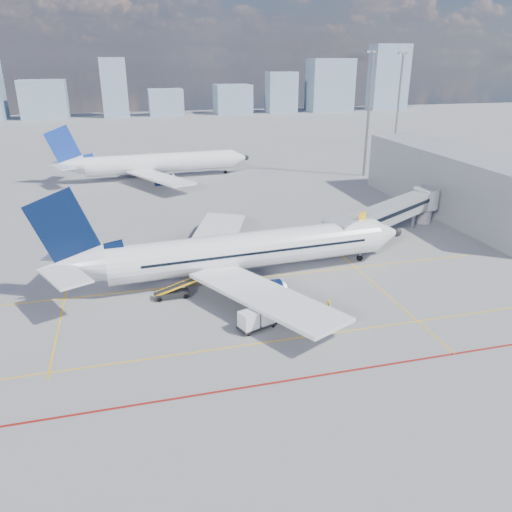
# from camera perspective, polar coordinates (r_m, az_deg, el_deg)

# --- Properties ---
(ground) EXTENTS (420.00, 420.00, 0.00)m
(ground) POSITION_cam_1_polar(r_m,az_deg,el_deg) (51.33, 0.90, -6.23)
(ground) COLOR slate
(ground) RESTS_ON ground
(apron_markings) EXTENTS (90.00, 35.12, 0.01)m
(apron_markings) POSITION_cam_1_polar(r_m,az_deg,el_deg) (47.90, 1.50, -8.43)
(apron_markings) COLOR #EEAA0C
(apron_markings) RESTS_ON ground
(jet_bridge) EXTENTS (23.55, 15.78, 6.30)m
(jet_bridge) POSITION_cam_1_polar(r_m,az_deg,el_deg) (73.21, 15.31, 4.83)
(jet_bridge) COLOR gray
(jet_bridge) RESTS_ON ground
(terminal_block) EXTENTS (10.00, 42.00, 10.00)m
(terminal_block) POSITION_cam_1_polar(r_m,az_deg,el_deg) (89.11, 21.85, 7.82)
(terminal_block) COLOR gray
(terminal_block) RESTS_ON ground
(floodlight_mast_ne) EXTENTS (3.20, 0.61, 25.45)m
(floodlight_mast_ne) POSITION_cam_1_polar(r_m,az_deg,el_deg) (111.21, 12.75, 15.81)
(floodlight_mast_ne) COLOR slate
(floodlight_mast_ne) RESTS_ON ground
(floodlight_mast_far) EXTENTS (3.20, 0.61, 25.45)m
(floodlight_mast_far) POSITION_cam_1_polar(r_m,az_deg,el_deg) (154.73, 16.03, 17.05)
(floodlight_mast_far) COLOR slate
(floodlight_mast_far) RESTS_ON ground
(distant_skyline) EXTENTS (251.63, 14.43, 30.32)m
(distant_skyline) POSITION_cam_1_polar(r_m,az_deg,el_deg) (234.45, -11.77, 18.09)
(distant_skyline) COLOR gray
(distant_skyline) RESTS_ON ground
(main_aircraft) EXTENTS (43.61, 37.97, 12.72)m
(main_aircraft) POSITION_cam_1_polar(r_m,az_deg,el_deg) (57.45, -2.44, 0.43)
(main_aircraft) COLOR silver
(main_aircraft) RESTS_ON ground
(second_aircraft) EXTENTS (41.88, 36.47, 12.21)m
(second_aircraft) POSITION_cam_1_polar(r_m,az_deg,el_deg) (109.49, -11.73, 10.30)
(second_aircraft) COLOR silver
(second_aircraft) RESTS_ON ground
(baggage_tug) EXTENTS (2.27, 1.70, 1.43)m
(baggage_tug) POSITION_cam_1_polar(r_m,az_deg,el_deg) (51.50, 3.25, -5.31)
(baggage_tug) COLOR silver
(baggage_tug) RESTS_ON ground
(cargo_dolly) EXTENTS (3.98, 2.77, 2.00)m
(cargo_dolly) POSITION_cam_1_polar(r_m,az_deg,el_deg) (47.58, 0.07, -7.14)
(cargo_dolly) COLOR black
(cargo_dolly) RESTS_ON ground
(belt_loader) EXTENTS (5.25, 1.52, 2.14)m
(belt_loader) POSITION_cam_1_polar(r_m,az_deg,el_deg) (54.45, -9.47, -4.17)
(belt_loader) COLOR black
(belt_loader) RESTS_ON ground
(ramp_worker) EXTENTS (0.55, 0.76, 1.94)m
(ramp_worker) POSITION_cam_1_polar(r_m,az_deg,el_deg) (50.11, 8.31, -5.96)
(ramp_worker) COLOR yellow
(ramp_worker) RESTS_ON ground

